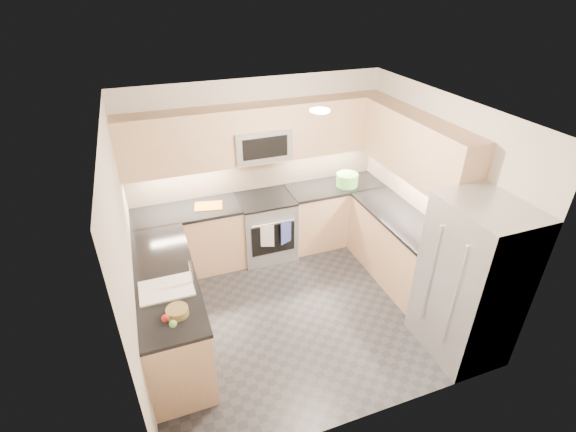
# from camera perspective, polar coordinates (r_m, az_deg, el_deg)

# --- Properties ---
(floor) EXTENTS (3.60, 3.20, 0.00)m
(floor) POSITION_cam_1_polar(r_m,az_deg,el_deg) (5.37, 1.32, -12.47)
(floor) COLOR #232328
(floor) RESTS_ON ground
(ceiling) EXTENTS (3.60, 3.20, 0.02)m
(ceiling) POSITION_cam_1_polar(r_m,az_deg,el_deg) (4.10, 1.74, 14.10)
(ceiling) COLOR beige
(ceiling) RESTS_ON wall_back
(wall_back) EXTENTS (3.60, 0.02, 2.50)m
(wall_back) POSITION_cam_1_polar(r_m,az_deg,el_deg) (5.96, -4.18, 6.55)
(wall_back) COLOR beige
(wall_back) RESTS_ON floor
(wall_front) EXTENTS (3.60, 0.02, 2.50)m
(wall_front) POSITION_cam_1_polar(r_m,az_deg,el_deg) (3.48, 11.49, -13.95)
(wall_front) COLOR beige
(wall_front) RESTS_ON floor
(wall_left) EXTENTS (0.02, 3.20, 2.50)m
(wall_left) POSITION_cam_1_polar(r_m,az_deg,el_deg) (4.38, -21.08, -5.16)
(wall_left) COLOR beige
(wall_left) RESTS_ON floor
(wall_right) EXTENTS (0.02, 3.20, 2.50)m
(wall_right) POSITION_cam_1_polar(r_m,az_deg,el_deg) (5.46, 19.40, 2.46)
(wall_right) COLOR beige
(wall_right) RESTS_ON floor
(base_cab_back_left) EXTENTS (1.42, 0.60, 0.90)m
(base_cab_back_left) POSITION_cam_1_polar(r_m,az_deg,el_deg) (5.91, -13.24, -3.33)
(base_cab_back_left) COLOR tan
(base_cab_back_left) RESTS_ON floor
(base_cab_back_right) EXTENTS (1.42, 0.60, 0.90)m
(base_cab_back_right) POSITION_cam_1_polar(r_m,az_deg,el_deg) (6.43, 6.21, 0.33)
(base_cab_back_right) COLOR tan
(base_cab_back_right) RESTS_ON floor
(base_cab_right) EXTENTS (0.60, 1.70, 0.90)m
(base_cab_right) POSITION_cam_1_polar(r_m,az_deg,el_deg) (5.79, 14.83, -4.33)
(base_cab_right) COLOR tan
(base_cab_right) RESTS_ON floor
(base_cab_peninsula) EXTENTS (0.60, 2.00, 0.90)m
(base_cab_peninsula) POSITION_cam_1_polar(r_m,az_deg,el_deg) (4.85, -15.75, -12.27)
(base_cab_peninsula) COLOR tan
(base_cab_peninsula) RESTS_ON floor
(countertop_back_left) EXTENTS (1.42, 0.63, 0.04)m
(countertop_back_left) POSITION_cam_1_polar(r_m,az_deg,el_deg) (5.67, -13.80, 0.63)
(countertop_back_left) COLOR black
(countertop_back_left) RESTS_ON base_cab_back_left
(countertop_back_right) EXTENTS (1.42, 0.63, 0.04)m
(countertop_back_right) POSITION_cam_1_polar(r_m,az_deg,el_deg) (6.21, 6.45, 4.09)
(countertop_back_right) COLOR black
(countertop_back_right) RESTS_ON base_cab_back_right
(countertop_right) EXTENTS (0.63, 1.70, 0.04)m
(countertop_right) POSITION_cam_1_polar(r_m,az_deg,el_deg) (5.54, 15.46, -0.33)
(countertop_right) COLOR black
(countertop_right) RESTS_ON base_cab_right
(countertop_peninsula) EXTENTS (0.63, 2.00, 0.04)m
(countertop_peninsula) POSITION_cam_1_polar(r_m,az_deg,el_deg) (4.56, -16.57, -7.90)
(countertop_peninsula) COLOR black
(countertop_peninsula) RESTS_ON base_cab_peninsula
(upper_cab_back) EXTENTS (3.60, 0.35, 0.75)m
(upper_cab_back) POSITION_cam_1_polar(r_m,az_deg,el_deg) (5.59, -3.88, 11.27)
(upper_cab_back) COLOR tan
(upper_cab_back) RESTS_ON wall_back
(upper_cab_right) EXTENTS (0.35, 1.95, 0.75)m
(upper_cab_right) POSITION_cam_1_polar(r_m,az_deg,el_deg) (5.32, 17.17, 8.98)
(upper_cab_right) COLOR tan
(upper_cab_right) RESTS_ON wall_right
(backsplash_back) EXTENTS (3.60, 0.01, 0.51)m
(backsplash_back) POSITION_cam_1_polar(r_m,az_deg,el_deg) (5.97, -4.14, 6.05)
(backsplash_back) COLOR #C2A78C
(backsplash_back) RESTS_ON wall_back
(backsplash_right) EXTENTS (0.01, 2.30, 0.51)m
(backsplash_right) POSITION_cam_1_polar(r_m,az_deg,el_deg) (5.79, 16.61, 3.96)
(backsplash_right) COLOR #C2A78C
(backsplash_right) RESTS_ON wall_right
(gas_range) EXTENTS (0.76, 0.65, 0.91)m
(gas_range) POSITION_cam_1_polar(r_m,az_deg,el_deg) (6.05, -3.02, -1.52)
(gas_range) COLOR #A1A4A9
(gas_range) RESTS_ON floor
(range_cooktop) EXTENTS (0.76, 0.65, 0.03)m
(range_cooktop) POSITION_cam_1_polar(r_m,az_deg,el_deg) (5.82, -3.14, 2.32)
(range_cooktop) COLOR black
(range_cooktop) RESTS_ON gas_range
(oven_door_glass) EXTENTS (0.62, 0.02, 0.45)m
(oven_door_glass) POSITION_cam_1_polar(r_m,az_deg,el_deg) (5.79, -2.04, -3.19)
(oven_door_glass) COLOR black
(oven_door_glass) RESTS_ON gas_range
(oven_handle) EXTENTS (0.60, 0.02, 0.02)m
(oven_handle) POSITION_cam_1_polar(r_m,az_deg,el_deg) (5.63, -2.02, -1.00)
(oven_handle) COLOR #B2B5BA
(oven_handle) RESTS_ON gas_range
(microwave) EXTENTS (0.76, 0.40, 0.40)m
(microwave) POSITION_cam_1_polar(r_m,az_deg,el_deg) (5.61, -3.76, 9.99)
(microwave) COLOR #999BA0
(microwave) RESTS_ON upper_cab_back
(microwave_door) EXTENTS (0.60, 0.01, 0.28)m
(microwave_door) POSITION_cam_1_polar(r_m,az_deg,el_deg) (5.43, -3.12, 9.29)
(microwave_door) COLOR black
(microwave_door) RESTS_ON microwave
(refrigerator) EXTENTS (0.70, 0.90, 1.80)m
(refrigerator) POSITION_cam_1_polar(r_m,az_deg,el_deg) (4.73, 23.68, -8.21)
(refrigerator) COLOR #ACAEB4
(refrigerator) RESTS_ON floor
(fridge_handle_left) EXTENTS (0.02, 0.02, 1.20)m
(fridge_handle_left) POSITION_cam_1_polar(r_m,az_deg,el_deg) (4.38, 21.71, -10.28)
(fridge_handle_left) COLOR #B2B5BA
(fridge_handle_left) RESTS_ON refrigerator
(fridge_handle_right) EXTENTS (0.02, 0.02, 1.20)m
(fridge_handle_right) POSITION_cam_1_polar(r_m,az_deg,el_deg) (4.58, 18.89, -7.66)
(fridge_handle_right) COLOR #B2B5BA
(fridge_handle_right) RESTS_ON refrigerator
(sink_basin) EXTENTS (0.52, 0.38, 0.16)m
(sink_basin) POSITION_cam_1_polar(r_m,az_deg,el_deg) (4.38, -16.16, -10.24)
(sink_basin) COLOR white
(sink_basin) RESTS_ON base_cab_peninsula
(faucet) EXTENTS (0.03, 0.03, 0.28)m
(faucet) POSITION_cam_1_polar(r_m,az_deg,el_deg) (4.27, -13.08, -7.56)
(faucet) COLOR silver
(faucet) RESTS_ON countertop_peninsula
(utensil_bowl) EXTENTS (0.36, 0.36, 0.18)m
(utensil_bowl) POSITION_cam_1_polar(r_m,az_deg,el_deg) (6.16, 8.08, 4.94)
(utensil_bowl) COLOR #5FBA4F
(utensil_bowl) RESTS_ON countertop_back_right
(cutting_board) EXTENTS (0.41, 0.32, 0.01)m
(cutting_board) POSITION_cam_1_polar(r_m,az_deg,el_deg) (5.68, -10.82, 1.35)
(cutting_board) COLOR #CF6813
(cutting_board) RESTS_ON countertop_back_left
(fruit_basket) EXTENTS (0.26, 0.26, 0.07)m
(fruit_basket) POSITION_cam_1_polar(r_m,az_deg,el_deg) (4.02, -14.91, -12.52)
(fruit_basket) COLOR olive
(fruit_basket) RESTS_ON countertop_peninsula
(fruit_apple) EXTENTS (0.07, 0.07, 0.07)m
(fruit_apple) POSITION_cam_1_polar(r_m,az_deg,el_deg) (3.87, -16.42, -13.27)
(fruit_apple) COLOR #A91A13
(fruit_apple) RESTS_ON fruit_basket
(fruit_pear) EXTENTS (0.07, 0.07, 0.07)m
(fruit_pear) POSITION_cam_1_polar(r_m,az_deg,el_deg) (3.80, -15.46, -14.05)
(fruit_pear) COLOR #63A145
(fruit_pear) RESTS_ON fruit_basket
(dish_towel_check) EXTENTS (0.18, 0.07, 0.34)m
(dish_towel_check) POSITION_cam_1_polar(r_m,az_deg,el_deg) (5.68, -2.84, -2.74)
(dish_towel_check) COLOR white
(dish_towel_check) RESTS_ON oven_handle
(dish_towel_blue) EXTENTS (0.17, 0.09, 0.35)m
(dish_towel_blue) POSITION_cam_1_polar(r_m,az_deg,el_deg) (5.75, -0.29, -2.24)
(dish_towel_blue) COLOR #353F91
(dish_towel_blue) RESTS_ON oven_handle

